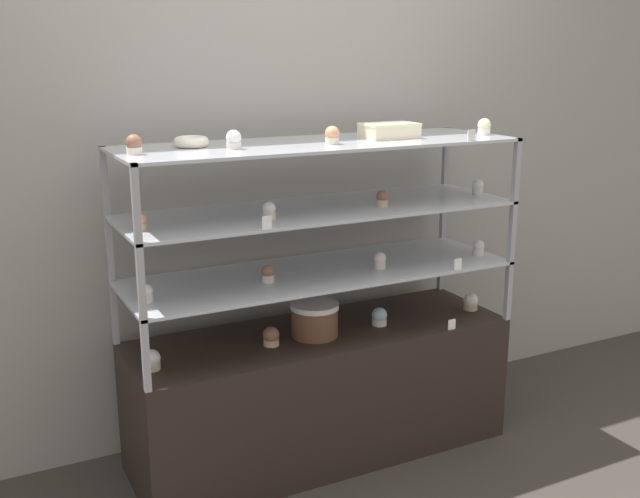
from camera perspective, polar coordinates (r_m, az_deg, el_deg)
ground_plane at (r=3.36m, az=0.00°, el=-15.08°), size 20.00×20.00×0.00m
back_wall at (r=3.30m, az=-3.20°, el=8.27°), size 8.00×0.05×2.60m
display_base at (r=3.23m, az=0.00°, el=-10.83°), size 1.59×0.51×0.55m
display_riser_lower at (r=3.04m, az=0.00°, el=-1.90°), size 1.59×0.51×0.26m
display_riser_middle at (r=2.98m, az=0.00°, el=2.91°), size 1.59×0.51×0.26m
display_riser_upper at (r=2.94m, az=0.00°, el=7.89°), size 1.59×0.51×0.26m
layer_cake_centerpiece at (r=3.05m, az=-0.41°, el=-5.37°), size 0.20×0.20×0.14m
sheet_cake_frosted at (r=3.08m, az=5.30°, el=8.97°), size 0.22×0.15×0.06m
cupcake_0 at (r=2.81m, az=-12.70°, el=-8.27°), size 0.06×0.06×0.08m
cupcake_1 at (r=2.97m, az=-3.74°, el=-6.68°), size 0.06×0.06×0.08m
cupcake_2 at (r=3.19m, az=4.55°, el=-5.18°), size 0.06×0.06×0.08m
cupcake_3 at (r=3.43m, az=11.40°, el=-3.98°), size 0.06×0.06×0.08m
price_tag_0 at (r=3.18m, az=10.01°, el=-5.68°), size 0.04×0.00×0.04m
cupcake_4 at (r=2.72m, az=-13.12°, el=-3.30°), size 0.05×0.05×0.07m
cupcake_5 at (r=2.89m, az=-3.97°, el=-1.89°), size 0.05×0.05×0.07m
cupcake_6 at (r=3.08m, az=4.59°, el=-0.87°), size 0.05×0.05×0.07m
cupcake_7 at (r=3.34m, az=11.97°, el=0.11°), size 0.05×0.05×0.07m
price_tag_1 at (r=3.11m, az=10.46°, el=-1.12°), size 0.04×0.00×0.04m
cupcake_8 at (r=2.66m, az=-13.58°, el=2.05°), size 0.05×0.05×0.07m
cupcake_9 at (r=2.77m, az=-3.89°, el=2.94°), size 0.05×0.05×0.07m
cupcake_10 at (r=3.01m, az=4.78°, el=3.86°), size 0.05×0.05×0.07m
cupcake_11 at (r=3.33m, az=11.92°, el=4.63°), size 0.05×0.05×0.07m
price_tag_2 at (r=2.63m, az=-4.07°, el=2.05°), size 0.04×0.00×0.04m
cupcake_12 at (r=2.64m, az=-13.99°, el=7.70°), size 0.06×0.06×0.07m
cupcake_13 at (r=2.73m, az=-6.59°, el=8.26°), size 0.06×0.06×0.07m
cupcake_14 at (r=2.86m, az=0.93°, el=8.64°), size 0.06×0.06×0.07m
cupcake_15 at (r=3.27m, az=12.40°, el=9.07°), size 0.06×0.06×0.07m
price_tag_3 at (r=3.03m, az=11.47°, el=8.49°), size 0.04×0.00×0.04m
donut_glazed at (r=2.81m, az=-9.78°, el=8.06°), size 0.13×0.13×0.04m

